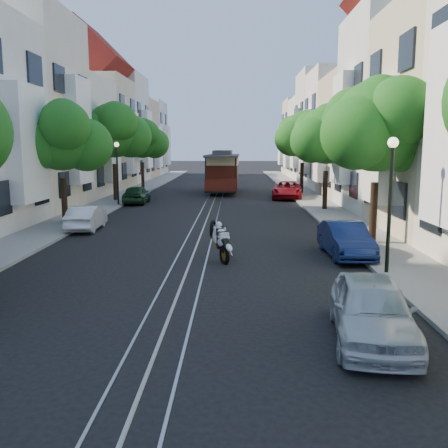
# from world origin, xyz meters

# --- Properties ---
(ground) EXTENTS (200.00, 200.00, 0.00)m
(ground) POSITION_xyz_m (0.00, 28.00, 0.00)
(ground) COLOR black
(ground) RESTS_ON ground
(sidewalk_east) EXTENTS (2.50, 80.00, 0.12)m
(sidewalk_east) POSITION_xyz_m (7.25, 28.00, 0.06)
(sidewalk_east) COLOR gray
(sidewalk_east) RESTS_ON ground
(sidewalk_west) EXTENTS (2.50, 80.00, 0.12)m
(sidewalk_west) POSITION_xyz_m (-7.25, 28.00, 0.06)
(sidewalk_west) COLOR gray
(sidewalk_west) RESTS_ON ground
(rail_left) EXTENTS (0.06, 80.00, 0.02)m
(rail_left) POSITION_xyz_m (-0.55, 28.00, 0.01)
(rail_left) COLOR gray
(rail_left) RESTS_ON ground
(rail_slot) EXTENTS (0.06, 80.00, 0.02)m
(rail_slot) POSITION_xyz_m (0.00, 28.00, 0.01)
(rail_slot) COLOR gray
(rail_slot) RESTS_ON ground
(rail_right) EXTENTS (0.06, 80.00, 0.02)m
(rail_right) POSITION_xyz_m (0.55, 28.00, 0.01)
(rail_right) COLOR gray
(rail_right) RESTS_ON ground
(lane_line) EXTENTS (0.08, 80.00, 0.01)m
(lane_line) POSITION_xyz_m (0.00, 28.00, 0.00)
(lane_line) COLOR tan
(lane_line) RESTS_ON ground
(townhouses_east) EXTENTS (7.75, 72.00, 12.00)m
(townhouses_east) POSITION_xyz_m (11.87, 27.91, 5.18)
(townhouses_east) COLOR beige
(townhouses_east) RESTS_ON ground
(townhouses_west) EXTENTS (7.75, 72.00, 11.76)m
(townhouses_west) POSITION_xyz_m (-11.87, 27.91, 5.08)
(townhouses_west) COLOR silver
(townhouses_west) RESTS_ON ground
(tree_e_b) EXTENTS (4.93, 4.08, 6.68)m
(tree_e_b) POSITION_xyz_m (7.26, 8.98, 4.73)
(tree_e_b) COLOR black
(tree_e_b) RESTS_ON ground
(tree_e_c) EXTENTS (4.84, 3.99, 6.52)m
(tree_e_c) POSITION_xyz_m (7.26, 19.98, 4.60)
(tree_e_c) COLOR black
(tree_e_c) RESTS_ON ground
(tree_e_d) EXTENTS (5.01, 4.16, 6.85)m
(tree_e_d) POSITION_xyz_m (7.26, 30.98, 4.87)
(tree_e_d) COLOR black
(tree_e_d) RESTS_ON ground
(tree_w_b) EXTENTS (4.72, 3.87, 6.27)m
(tree_w_b) POSITION_xyz_m (-7.14, 13.98, 4.40)
(tree_w_b) COLOR black
(tree_w_b) RESTS_ON ground
(tree_w_c) EXTENTS (5.13, 4.28, 7.09)m
(tree_w_c) POSITION_xyz_m (-7.14, 24.98, 5.07)
(tree_w_c) COLOR black
(tree_w_c) RESTS_ON ground
(tree_w_d) EXTENTS (4.84, 3.99, 6.52)m
(tree_w_d) POSITION_xyz_m (-7.14, 35.98, 4.60)
(tree_w_d) COLOR black
(tree_w_d) RESTS_ON ground
(lamp_east) EXTENTS (0.32, 0.32, 4.16)m
(lamp_east) POSITION_xyz_m (6.30, 4.00, 2.85)
(lamp_east) COLOR black
(lamp_east) RESTS_ON ground
(lamp_west) EXTENTS (0.32, 0.32, 4.16)m
(lamp_west) POSITION_xyz_m (-6.30, 22.00, 2.85)
(lamp_west) COLOR black
(lamp_west) RESTS_ON ground
(sportbike_rider) EXTENTS (0.83, 1.79, 1.44)m
(sportbike_rider) POSITION_xyz_m (1.03, 5.95, 0.79)
(sportbike_rider) COLOR black
(sportbike_rider) RESTS_ON ground
(cable_car) EXTENTS (2.92, 8.74, 3.34)m
(cable_car) POSITION_xyz_m (0.50, 32.41, 1.98)
(cable_car) COLOR black
(cable_car) RESTS_ON ground
(parked_car_e_near) EXTENTS (2.11, 4.13, 1.35)m
(parked_car_e_near) POSITION_xyz_m (4.40, -1.28, 0.67)
(parked_car_e_near) COLOR #B3BBC0
(parked_car_e_near) RESTS_ON ground
(parked_car_e_mid) EXTENTS (1.50, 3.90, 1.27)m
(parked_car_e_mid) POSITION_xyz_m (5.60, 6.71, 0.63)
(parked_car_e_mid) COLOR #0D1A44
(parked_car_e_mid) RESTS_ON ground
(parked_car_e_far) EXTENTS (2.77, 5.03, 1.33)m
(parked_car_e_far) POSITION_xyz_m (5.60, 27.24, 0.67)
(parked_car_e_far) COLOR maroon
(parked_car_e_far) RESTS_ON ground
(parked_car_w_mid) EXTENTS (1.43, 3.68, 1.20)m
(parked_car_w_mid) POSITION_xyz_m (-5.60, 12.37, 0.60)
(parked_car_w_mid) COLOR silver
(parked_car_w_mid) RESTS_ON ground
(parked_car_w_far) EXTENTS (1.57, 3.84, 1.30)m
(parked_car_w_far) POSITION_xyz_m (-5.37, 23.56, 0.65)
(parked_car_w_far) COLOR #15351A
(parked_car_w_far) RESTS_ON ground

